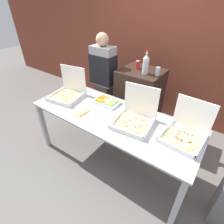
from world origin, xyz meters
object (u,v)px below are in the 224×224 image
at_px(soda_can_silver, 158,71).
at_px(soda_can_colored, 138,65).
at_px(paper_plate_front_left, 81,113).
at_px(person_server_vest, 103,77).
at_px(pizza_box_near_left, 68,92).
at_px(pizza_box_near_right, 185,133).
at_px(soda_bottle, 146,64).
at_px(veggie_tray, 107,102).
at_px(pizza_box_far_left, 135,117).

relative_size(soda_can_silver, soda_can_colored, 1.00).
height_order(paper_plate_front_left, person_server_vest, person_server_vest).
relative_size(pizza_box_near_left, person_server_vest, 0.31).
height_order(pizza_box_near_left, soda_can_colored, soda_can_colored).
bearing_deg(pizza_box_near_left, soda_can_colored, 44.69).
relative_size(pizza_box_near_right, soda_can_colored, 3.61).
xyz_separation_m(pizza_box_near_left, soda_bottle, (0.84, 0.78, 0.38)).
relative_size(paper_plate_front_left, veggie_tray, 0.71).
xyz_separation_m(pizza_box_near_right, soda_can_silver, (-0.67, 0.73, 0.30)).
bearing_deg(soda_can_silver, paper_plate_front_left, -117.93).
height_order(pizza_box_far_left, soda_can_silver, soda_can_silver).
xyz_separation_m(soda_can_colored, person_server_vest, (-0.55, -0.18, -0.28)).
distance_m(paper_plate_front_left, person_server_vest, 1.02).
bearing_deg(soda_can_silver, person_server_vest, -174.34).
height_order(soda_bottle, person_server_vest, person_server_vest).
height_order(pizza_box_near_left, soda_bottle, soda_bottle).
height_order(pizza_box_near_left, soda_can_silver, soda_can_silver).
bearing_deg(pizza_box_near_left, soda_can_silver, 28.98).
xyz_separation_m(pizza_box_near_left, person_server_vest, (0.10, 0.73, 0.02)).
bearing_deg(pizza_box_near_left, person_server_vest, 72.57).
height_order(pizza_box_near_right, soda_can_colored, soda_can_colored).
bearing_deg(soda_can_silver, soda_bottle, -168.15).
relative_size(soda_can_colored, person_server_vest, 0.08).
xyz_separation_m(pizza_box_near_right, soda_can_colored, (-1.05, 0.82, 0.30)).
bearing_deg(pizza_box_far_left, veggie_tray, 156.37).
relative_size(pizza_box_near_left, veggie_tray, 1.38).
height_order(paper_plate_front_left, soda_can_colored, soda_can_colored).
bearing_deg(pizza_box_far_left, paper_plate_front_left, -167.32).
xyz_separation_m(pizza_box_near_left, veggie_tray, (0.58, 0.18, -0.05)).
bearing_deg(soda_can_silver, soda_can_colored, 166.88).
xyz_separation_m(pizza_box_near_left, pizza_box_near_right, (1.70, 0.09, -0.00)).
xyz_separation_m(soda_bottle, soda_can_colored, (-0.20, 0.12, -0.08)).
distance_m(pizza_box_far_left, soda_bottle, 0.90).
relative_size(pizza_box_near_right, soda_can_silver, 3.61).
distance_m(pizza_box_near_left, soda_bottle, 1.21).
relative_size(pizza_box_near_left, soda_can_colored, 4.05).
bearing_deg(veggie_tray, pizza_box_near_right, -4.86).
height_order(pizza_box_far_left, person_server_vest, person_server_vest).
distance_m(pizza_box_near_left, paper_plate_front_left, 0.52).
bearing_deg(veggie_tray, paper_plate_front_left, -105.40).
bearing_deg(paper_plate_front_left, soda_can_silver, 62.07).
distance_m(pizza_box_near_right, paper_plate_front_left, 1.26).
bearing_deg(soda_can_colored, soda_bottle, -32.31).
xyz_separation_m(paper_plate_front_left, soda_can_colored, (0.18, 1.12, 0.36)).
relative_size(soda_can_silver, person_server_vest, 0.08).
bearing_deg(veggie_tray, soda_can_silver, 55.43).
bearing_deg(pizza_box_near_right, soda_can_silver, 136.58).
bearing_deg(soda_can_colored, soda_can_silver, -13.12).
bearing_deg(paper_plate_front_left, soda_can_colored, 81.11).
xyz_separation_m(pizza_box_far_left, person_server_vest, (-1.03, 0.71, 0.01)).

